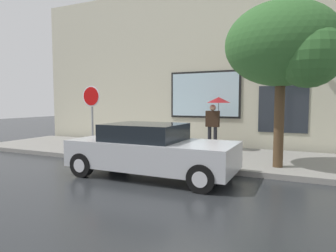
{
  "coord_description": "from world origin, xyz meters",
  "views": [
    {
      "loc": [
        2.54,
        -6.83,
        1.97
      ],
      "look_at": [
        -1.45,
        1.8,
        1.2
      ],
      "focal_mm": 31.49,
      "sensor_mm": 36.0,
      "label": 1
    }
  ],
  "objects_px": {
    "street_tree": "(287,47)",
    "stop_sign": "(92,105)",
    "pedestrian_with_umbrella": "(216,109)",
    "parked_car": "(151,150)",
    "fire_hydrant": "(134,145)"
  },
  "relations": [
    {
      "from": "street_tree",
      "to": "stop_sign",
      "type": "relative_size",
      "value": 1.88
    },
    {
      "from": "parked_car",
      "to": "fire_hydrant",
      "type": "height_order",
      "value": "parked_car"
    },
    {
      "from": "pedestrian_with_umbrella",
      "to": "stop_sign",
      "type": "distance_m",
      "value": 4.66
    },
    {
      "from": "street_tree",
      "to": "fire_hydrant",
      "type": "bearing_deg",
      "value": -176.34
    },
    {
      "from": "stop_sign",
      "to": "street_tree",
      "type": "bearing_deg",
      "value": 0.75
    },
    {
      "from": "parked_car",
      "to": "fire_hydrant",
      "type": "relative_size",
      "value": 5.54
    },
    {
      "from": "fire_hydrant",
      "to": "stop_sign",
      "type": "relative_size",
      "value": 0.33
    },
    {
      "from": "street_tree",
      "to": "parked_car",
      "type": "bearing_deg",
      "value": -150.46
    },
    {
      "from": "fire_hydrant",
      "to": "street_tree",
      "type": "relative_size",
      "value": 0.17
    },
    {
      "from": "street_tree",
      "to": "stop_sign",
      "type": "distance_m",
      "value": 6.73
    },
    {
      "from": "pedestrian_with_umbrella",
      "to": "fire_hydrant",
      "type": "bearing_deg",
      "value": -127.61
    },
    {
      "from": "parked_car",
      "to": "pedestrian_with_umbrella",
      "type": "relative_size",
      "value": 2.18
    },
    {
      "from": "pedestrian_with_umbrella",
      "to": "street_tree",
      "type": "relative_size",
      "value": 0.44
    },
    {
      "from": "fire_hydrant",
      "to": "street_tree",
      "type": "bearing_deg",
      "value": 3.66
    },
    {
      "from": "fire_hydrant",
      "to": "pedestrian_with_umbrella",
      "type": "relative_size",
      "value": 0.39
    }
  ]
}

